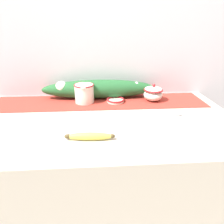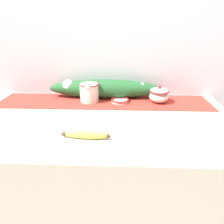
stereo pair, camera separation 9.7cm
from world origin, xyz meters
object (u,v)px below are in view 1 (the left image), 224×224
(spoon, at_px, (176,114))
(small_dish, at_px, (115,100))
(cream_pitcher, at_px, (84,93))
(sugar_bowl, at_px, (153,93))
(banana, at_px, (90,136))

(spoon, bearing_deg, small_dish, 178.78)
(cream_pitcher, height_order, spoon, cream_pitcher)
(spoon, bearing_deg, cream_pitcher, -170.93)
(sugar_bowl, bearing_deg, spoon, -71.23)
(banana, xyz_separation_m, spoon, (0.45, 0.22, -0.01))
(sugar_bowl, height_order, spoon, sugar_bowl)
(cream_pitcher, xyz_separation_m, small_dish, (0.19, -0.01, -0.05))
(sugar_bowl, height_order, small_dish, sugar_bowl)
(small_dish, bearing_deg, spoon, -33.77)
(cream_pitcher, distance_m, banana, 0.44)
(sugar_bowl, relative_size, spoon, 0.79)
(spoon, bearing_deg, sugar_bowl, 141.32)
(small_dish, bearing_deg, sugar_bowl, 2.16)
(sugar_bowl, distance_m, spoon, 0.23)
(banana, bearing_deg, cream_pitcher, 95.91)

